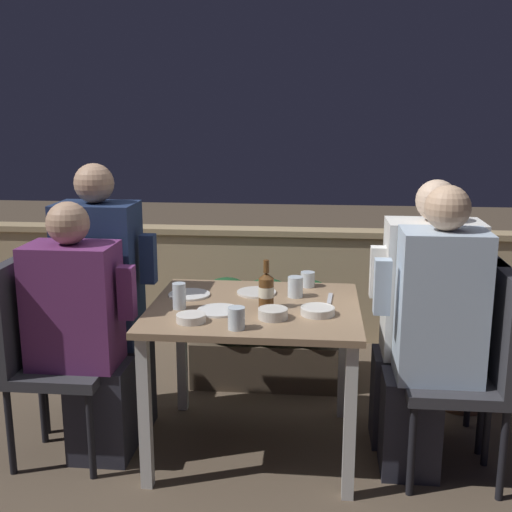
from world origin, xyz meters
The scene contains 25 objects.
ground_plane centered at (0.00, 0.00, 0.00)m, with size 16.00×16.00×0.00m, color brown.
parapet_wall centered at (0.00, 1.54, 0.40)m, with size 9.00×0.18×0.79m.
dining_table centered at (0.00, 0.00, 0.63)m, with size 0.96×0.85×0.72m.
planter_hedge centered at (-0.01, 0.78, 0.35)m, with size 0.87×0.47×0.63m.
chair_left_near centered at (-0.98, -0.15, 0.56)m, with size 0.44×0.43×0.95m.
person_purple_stripe centered at (-0.77, -0.15, 0.61)m, with size 0.48×0.26×1.22m.
chair_left_far centered at (-0.95, 0.14, 0.56)m, with size 0.44×0.43×0.95m.
person_navy_jumper centered at (-0.75, 0.14, 0.69)m, with size 0.48×0.26×1.36m.
chair_right_near centered at (0.98, -0.14, 0.56)m, with size 0.44×0.43×0.95m.
person_blue_shirt centered at (0.78, -0.14, 0.66)m, with size 0.47×0.26×1.31m.
chair_right_far centered at (0.99, 0.13, 0.56)m, with size 0.44×0.43×0.95m.
person_white_polo centered at (0.78, 0.13, 0.65)m, with size 0.50×0.26×1.30m.
beer_bottle centered at (0.06, -0.03, 0.81)m, with size 0.07×0.07×0.22m.
plate_0 centered at (-0.33, 0.13, 0.73)m, with size 0.20×0.20×0.01m.
plate_1 centered at (-0.15, -0.11, 0.73)m, with size 0.20×0.20×0.01m.
plate_2 centered at (-0.01, 0.20, 0.73)m, with size 0.19×0.19×0.01m.
bowl_0 centered at (-0.25, -0.26, 0.74)m, with size 0.13×0.13×0.03m.
bowl_1 centered at (0.29, -0.11, 0.74)m, with size 0.15×0.15×0.04m.
bowl_2 centered at (0.10, -0.18, 0.75)m, with size 0.13×0.13×0.05m.
glass_cup_0 centered at (-0.04, -0.33, 0.77)m, with size 0.07×0.07×0.09m.
glass_cup_1 centered at (0.24, 0.34, 0.76)m, with size 0.07×0.07×0.08m.
glass_cup_2 centered at (-0.34, -0.08, 0.78)m, with size 0.06×0.06×0.12m.
glass_cup_3 centered at (0.18, 0.16, 0.77)m, with size 0.07×0.07×0.10m.
fork_0 centered at (0.35, 0.13, 0.73)m, with size 0.03×0.17×0.01m.
potted_plant centered at (1.09, 0.56, 0.46)m, with size 0.38×0.38×0.76m.
Camera 1 is at (0.28, -2.81, 1.62)m, focal length 45.00 mm.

